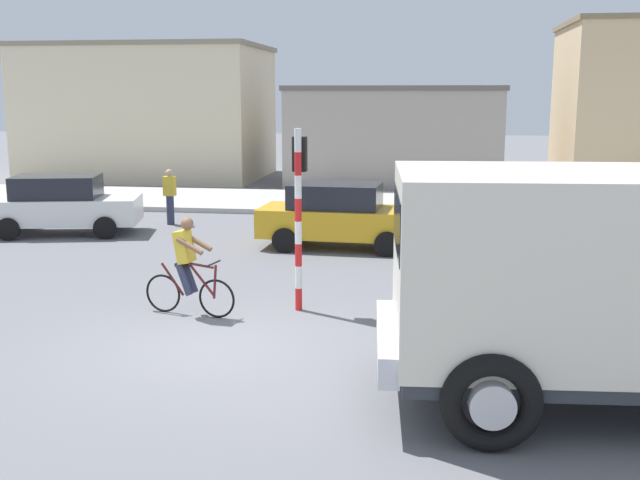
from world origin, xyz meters
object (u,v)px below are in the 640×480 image
object	(u,v)px
cyclist	(188,266)
car_white_mid	(62,204)
car_red_near	(340,215)
traffic_light_pole	(299,194)
truck_foreground	(613,275)
pedestrian_near_kerb	(170,196)

from	to	relation	value
cyclist	car_white_mid	world-z (taller)	cyclist
car_red_near	traffic_light_pole	bearing A→B (deg)	-90.54
truck_foreground	cyclist	world-z (taller)	truck_foreground
truck_foreground	car_white_mid	size ratio (longest dim) A/B	1.31
car_red_near	truck_foreground	bearing A→B (deg)	-64.60
truck_foreground	traffic_light_pole	xyz separation A→B (m)	(-4.44, 3.71, 0.40)
car_white_mid	pedestrian_near_kerb	size ratio (longest dim) A/B	2.64
cyclist	pedestrian_near_kerb	distance (m)	9.44
truck_foreground	cyclist	distance (m)	7.02
traffic_light_pole	pedestrian_near_kerb	xyz separation A→B (m)	(-5.25, 8.15, -1.22)
car_red_near	car_white_mid	world-z (taller)	same
car_white_mid	truck_foreground	bearing A→B (deg)	-39.60
traffic_light_pole	cyclist	bearing A→B (deg)	-160.45
car_white_mid	pedestrian_near_kerb	distance (m)	3.04
car_white_mid	traffic_light_pole	bearing A→B (deg)	-39.43
car_red_near	cyclist	bearing A→B (deg)	-106.94
traffic_light_pole	car_white_mid	xyz separation A→B (m)	(-7.63, 6.28, -1.25)
traffic_light_pole	pedestrian_near_kerb	bearing A→B (deg)	122.77
cyclist	traffic_light_pole	xyz separation A→B (m)	(1.83, 0.65, 1.20)
car_red_near	pedestrian_near_kerb	size ratio (longest dim) A/B	2.52
truck_foreground	car_red_near	size ratio (longest dim) A/B	1.37
traffic_light_pole	car_red_near	world-z (taller)	traffic_light_pole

